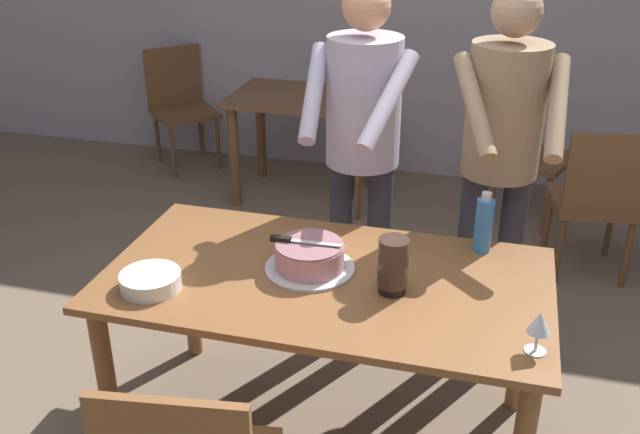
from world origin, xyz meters
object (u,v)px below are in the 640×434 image
(wine_glass_near, at_px, (539,324))
(water_bottle, at_px, (484,224))
(cake_on_platter, at_px, (310,258))
(background_chair_2, at_px, (525,146))
(cake_knife, at_px, (291,240))
(person_cutting_cake, at_px, (362,136))
(background_table, at_px, (305,118))
(background_chair_0, at_px, (181,103))
(main_dining_table, at_px, (326,300))
(plate_stack, at_px, (151,281))
(background_chair_3, at_px, (597,198))
(hurricane_lamp, at_px, (393,265))
(person_standing_beside, at_px, (502,146))

(wine_glass_near, bearing_deg, water_bottle, 108.13)
(cake_on_platter, bearing_deg, background_chair_2, 71.11)
(cake_knife, xyz_separation_m, wine_glass_near, (0.89, -0.31, -0.01))
(person_cutting_cake, relative_size, background_table, 1.72)
(background_chair_0, distance_m, background_chair_2, 2.60)
(wine_glass_near, bearing_deg, main_dining_table, 159.68)
(background_chair_2, bearing_deg, plate_stack, -116.73)
(cake_knife, height_order, wine_glass_near, wine_glass_near)
(background_chair_3, bearing_deg, person_cutting_cake, -139.26)
(plate_stack, distance_m, person_cutting_cake, 1.11)
(cake_knife, bearing_deg, plate_stack, -148.23)
(person_cutting_cake, relative_size, background_chair_3, 1.91)
(main_dining_table, bearing_deg, background_chair_3, 55.50)
(hurricane_lamp, bearing_deg, background_chair_3, 62.65)
(hurricane_lamp, bearing_deg, wine_glass_near, -25.30)
(hurricane_lamp, bearing_deg, main_dining_table, 170.30)
(water_bottle, bearing_deg, background_chair_3, 65.72)
(cake_knife, bearing_deg, hurricane_lamp, -10.29)
(plate_stack, distance_m, background_chair_3, 2.55)
(cake_on_platter, bearing_deg, plate_stack, -151.76)
(background_chair_2, bearing_deg, cake_knife, -110.44)
(main_dining_table, xyz_separation_m, person_standing_beside, (0.58, 0.69, 0.43))
(hurricane_lamp, relative_size, background_chair_0, 0.23)
(background_chair_2, relative_size, background_chair_3, 1.00)
(cake_on_platter, bearing_deg, hurricane_lamp, -12.83)
(cake_knife, height_order, person_standing_beside, person_standing_beside)
(person_standing_beside, distance_m, background_chair_3, 1.23)
(water_bottle, bearing_deg, background_chair_0, 135.97)
(background_table, relative_size, background_chair_0, 1.11)
(main_dining_table, height_order, background_chair_2, background_chair_2)
(plate_stack, height_order, background_chair_0, background_chair_0)
(wine_glass_near, distance_m, water_bottle, 0.66)
(cake_on_platter, height_order, hurricane_lamp, hurricane_lamp)
(background_table, height_order, background_chair_3, background_chair_3)
(cake_knife, height_order, plate_stack, cake_knife)
(cake_knife, distance_m, hurricane_lamp, 0.40)
(cake_on_platter, bearing_deg, wine_glass_near, -20.58)
(water_bottle, distance_m, background_chair_0, 3.36)
(plate_stack, relative_size, person_cutting_cake, 0.13)
(water_bottle, xyz_separation_m, background_chair_2, (0.18, 2.01, -0.37))
(person_standing_beside, bearing_deg, background_chair_0, 140.77)
(hurricane_lamp, height_order, background_table, hurricane_lamp)
(main_dining_table, height_order, cake_on_platter, cake_on_platter)
(hurricane_lamp, xyz_separation_m, background_chair_3, (0.86, 1.67, -0.37))
(main_dining_table, relative_size, hurricane_lamp, 7.85)
(cake_on_platter, distance_m, background_chair_3, 2.01)
(cake_on_platter, xyz_separation_m, background_chair_0, (-1.79, 2.64, -0.31))
(person_standing_beside, relative_size, background_chair_2, 1.91)
(water_bottle, bearing_deg, person_cutting_cake, 151.30)
(main_dining_table, xyz_separation_m, wine_glass_near, (0.75, -0.28, 0.21))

